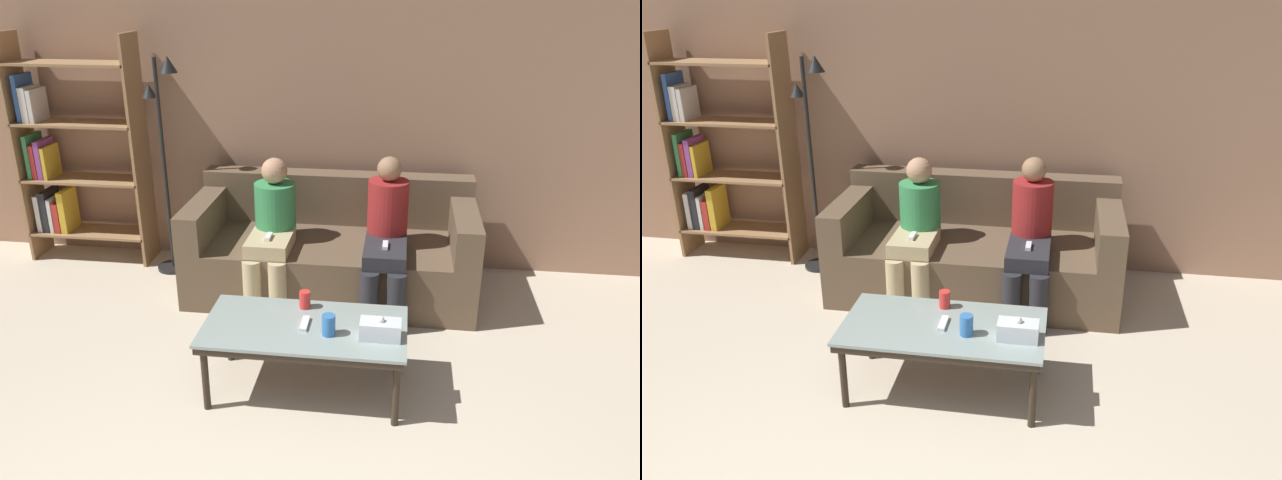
{
  "view_description": "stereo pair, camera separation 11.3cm",
  "coord_description": "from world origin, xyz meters",
  "views": [
    {
      "loc": [
        0.49,
        -1.14,
        2.19
      ],
      "look_at": [
        0.0,
        2.47,
        0.68
      ],
      "focal_mm": 35.0,
      "sensor_mm": 36.0,
      "label": 1
    },
    {
      "loc": [
        0.6,
        -1.13,
        2.19
      ],
      "look_at": [
        0.0,
        2.47,
        0.68
      ],
      "focal_mm": 35.0,
      "sensor_mm": 36.0,
      "label": 2
    }
  ],
  "objects": [
    {
      "name": "bookshelf",
      "position": [
        -2.22,
        3.48,
        0.85
      ],
      "size": [
        1.02,
        0.32,
        1.85
      ],
      "color": "#9E754C",
      "rests_on": "ground_plane"
    },
    {
      "name": "seated_person_mid_left",
      "position": [
        0.41,
        2.91,
        0.57
      ],
      "size": [
        0.31,
        0.7,
        1.08
      ],
      "color": "#28282D",
      "rests_on": "ground_plane"
    },
    {
      "name": "tissue_box",
      "position": [
        0.42,
        1.76,
        0.48
      ],
      "size": [
        0.22,
        0.12,
        0.13
      ],
      "color": "silver",
      "rests_on": "coffee_table"
    },
    {
      "name": "coffee_table",
      "position": [
        0.0,
        1.84,
        0.38
      ],
      "size": [
        1.13,
        0.59,
        0.43
      ],
      "color": "#8C9E99",
      "rests_on": "ground_plane"
    },
    {
      "name": "couch",
      "position": [
        0.0,
        3.16,
        0.31
      ],
      "size": [
        2.09,
        0.95,
        0.83
      ],
      "color": "brown",
      "rests_on": "ground_plane"
    },
    {
      "name": "seated_person_left_end",
      "position": [
        -0.41,
        2.93,
        0.56
      ],
      "size": [
        0.31,
        0.63,
        1.04
      ],
      "color": "tan",
      "rests_on": "ground_plane"
    },
    {
      "name": "wall_back",
      "position": [
        0.0,
        3.71,
        1.3
      ],
      "size": [
        12.0,
        0.06,
        2.6
      ],
      "color": "#9E755B",
      "rests_on": "ground_plane"
    },
    {
      "name": "game_remote",
      "position": [
        0.0,
        1.84,
        0.44
      ],
      "size": [
        0.04,
        0.15,
        0.02
      ],
      "color": "white",
      "rests_on": "coffee_table"
    },
    {
      "name": "cup_near_right",
      "position": [
        -0.03,
        2.04,
        0.48
      ],
      "size": [
        0.06,
        0.06,
        0.1
      ],
      "color": "red",
      "rests_on": "coffee_table"
    },
    {
      "name": "standing_lamp",
      "position": [
        -1.32,
        3.34,
        1.04
      ],
      "size": [
        0.31,
        0.26,
        1.7
      ],
      "color": "black",
      "rests_on": "ground_plane"
    },
    {
      "name": "cup_near_left",
      "position": [
        0.14,
        1.76,
        0.49
      ],
      "size": [
        0.07,
        0.07,
        0.12
      ],
      "color": "#3372BF",
      "rests_on": "coffee_table"
    }
  ]
}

